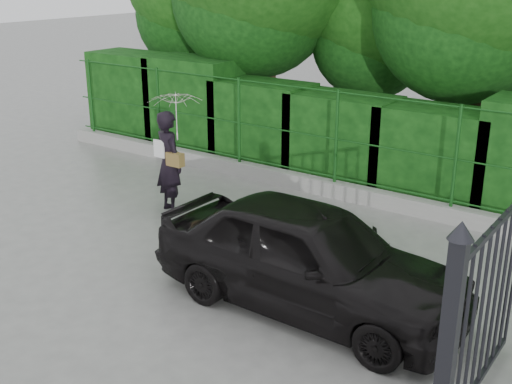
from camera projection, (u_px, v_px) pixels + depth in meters
The scene contains 7 objects.
ground at pixel (158, 277), 9.28m from camera, with size 80.00×80.00×0.00m, color gray.
kerb at pixel (316, 185), 12.68m from camera, with size 14.00×0.25×0.30m, color #9E9E99.
fence at pixel (328, 135), 12.21m from camera, with size 14.13×0.06×1.80m.
hedge at pixel (336, 132), 13.24m from camera, with size 14.20×1.20×2.23m.
gate at pixel (466, 325), 5.81m from camera, with size 0.22×2.33×2.36m.
woman at pixel (173, 136), 11.29m from camera, with size 1.01×0.96×2.20m.
car at pixel (309, 257), 8.25m from camera, with size 1.71×4.24×1.45m, color black.
Camera 1 is at (5.99, -5.96, 4.26)m, focal length 45.00 mm.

